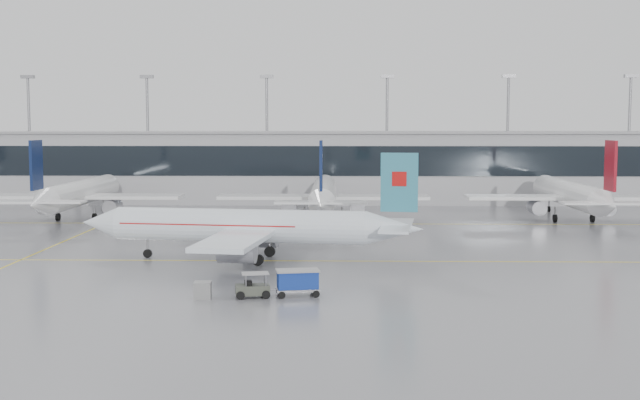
{
  "coord_description": "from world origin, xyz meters",
  "views": [
    {
      "loc": [
        2.03,
        -79.31,
        13.71
      ],
      "look_at": [
        0.0,
        12.0,
        5.0
      ],
      "focal_mm": 45.0,
      "sensor_mm": 36.0,
      "label": 1
    }
  ],
  "objects_px": {
    "baggage_cart": "(298,281)",
    "gse_unit": "(203,290)",
    "baggage_tug": "(253,289)",
    "air_canada_jet": "(252,227)"
  },
  "relations": [
    {
      "from": "air_canada_jet",
      "to": "gse_unit",
      "type": "distance_m",
      "value": 17.88
    },
    {
      "from": "baggage_tug",
      "to": "gse_unit",
      "type": "relative_size",
      "value": 3.06
    },
    {
      "from": "gse_unit",
      "to": "air_canada_jet",
      "type": "bearing_deg",
      "value": 80.24
    },
    {
      "from": "baggage_cart",
      "to": "gse_unit",
      "type": "xyz_separation_m",
      "value": [
        -7.43,
        -1.19,
        -0.57
      ]
    },
    {
      "from": "baggage_tug",
      "to": "air_canada_jet",
      "type": "bearing_deg",
      "value": 85.95
    },
    {
      "from": "baggage_tug",
      "to": "baggage_cart",
      "type": "distance_m",
      "value": 3.64
    },
    {
      "from": "baggage_cart",
      "to": "gse_unit",
      "type": "relative_size",
      "value": 2.75
    },
    {
      "from": "baggage_tug",
      "to": "gse_unit",
      "type": "bearing_deg",
      "value": 177.93
    },
    {
      "from": "baggage_tug",
      "to": "gse_unit",
      "type": "distance_m",
      "value": 3.92
    },
    {
      "from": "baggage_tug",
      "to": "gse_unit",
      "type": "height_order",
      "value": "baggage_tug"
    }
  ]
}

